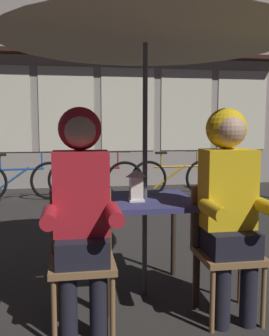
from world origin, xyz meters
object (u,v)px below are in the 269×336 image
chair_right (224,243)px  person_left_hooded (81,197)px  bicycle_fourth (176,177)px  bicycle_second (19,181)px  person_right_hooded (229,193)px  patio_umbrella (145,16)px  cafe_table (145,212)px  bicycle_third (96,179)px  lantern (136,184)px  chair_left (82,251)px

chair_right → person_left_hooded: (-0.96, -0.06, 0.36)m
bicycle_fourth → bicycle_second: bearing=179.4°
person_right_hooded → patio_umbrella: bearing=138.4°
person_left_hooded → cafe_table: bearing=41.6°
patio_umbrella → bicycle_fourth: size_ratio=1.37×
person_left_hooded → bicycle_second: person_left_hooded is taller
bicycle_second → patio_umbrella: bearing=-69.3°
person_left_hooded → bicycle_second: 4.38m
bicycle_third → lantern: bearing=-89.1°
person_right_hooded → bicycle_fourth: bearing=79.0°
cafe_table → bicycle_fourth: bicycle_fourth is taller
chair_left → bicycle_third: 4.21m
chair_right → bicycle_fourth: size_ratio=0.52×
chair_right → bicycle_second: size_ratio=0.52×
patio_umbrella → bicycle_second: size_ratio=1.38×
patio_umbrella → chair_right: 1.68m
cafe_table → person_left_hooded: size_ratio=0.53×
chair_left → bicycle_third: (0.34, 4.20, -0.14)m
patio_umbrella → bicycle_third: (-0.14, 3.83, -1.71)m
patio_umbrella → person_left_hooded: (-0.48, -0.43, -1.21)m
patio_umbrella → person_right_hooded: (0.48, -0.43, -1.21)m
chair_right → person_left_hooded: size_ratio=0.62×
patio_umbrella → bicycle_third: patio_umbrella is taller
bicycle_third → chair_left: bearing=-94.6°
lantern → bicycle_third: size_ratio=0.14×
patio_umbrella → chair_left: 1.68m
bicycle_second → lantern: bearing=-70.7°
patio_umbrella → bicycle_third: size_ratio=1.38×
patio_umbrella → person_left_hooded: bearing=-138.4°
cafe_table → person_right_hooded: person_right_hooded is taller
lantern → bicycle_third: lantern is taller
lantern → chair_right: 0.73m
cafe_table → chair_left: (-0.48, -0.37, -0.15)m
chair_left → bicycle_fourth: size_ratio=0.52×
cafe_table → bicycle_third: 3.84m
chair_left → bicycle_third: size_ratio=0.52×
lantern → bicycle_second: 4.16m
bicycle_second → bicycle_fourth: same height
chair_left → bicycle_fourth: (1.78, 4.16, -0.14)m
patio_umbrella → person_left_hooded: 1.37m
bicycle_second → bicycle_third: bearing=0.3°
cafe_table → patio_umbrella: bearing=0.0°
lantern → cafe_table: bearing=44.4°
person_left_hooded → bicycle_third: bearing=85.4°
person_right_hooded → bicycle_third: size_ratio=0.84×
patio_umbrella → person_left_hooded: patio_umbrella is taller
chair_left → person_left_hooded: 0.36m
chair_right → bicycle_fourth: 4.25m
bicycle_third → bicycle_second: bearing=-179.7°
person_left_hooded → bicycle_third: 4.30m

